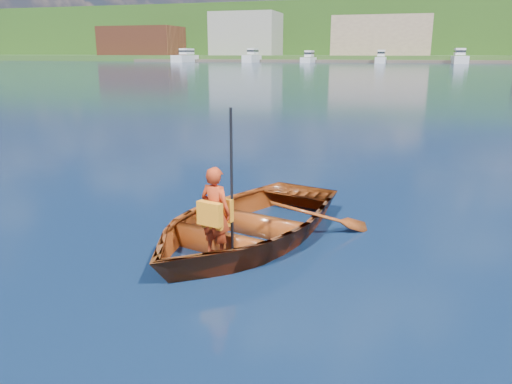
{
  "coord_description": "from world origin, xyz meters",
  "views": [
    {
      "loc": [
        3.29,
        -5.56,
        2.63
      ],
      "look_at": [
        1.38,
        0.97,
        0.73
      ],
      "focal_mm": 35.0,
      "sensor_mm": 36.0,
      "label": 1
    }
  ],
  "objects_px": {
    "dock": "(383,61)",
    "marina_yachts": "(420,58)",
    "rowboat": "(245,222)",
    "child_paddler": "(216,212)"
  },
  "relations": [
    {
      "from": "rowboat",
      "to": "marina_yachts",
      "type": "distance_m",
      "value": 142.45
    },
    {
      "from": "dock",
      "to": "marina_yachts",
      "type": "height_order",
      "value": "marina_yachts"
    },
    {
      "from": "rowboat",
      "to": "dock",
      "type": "bearing_deg",
      "value": 91.71
    },
    {
      "from": "child_paddler",
      "to": "dock",
      "type": "relative_size",
      "value": 0.01
    },
    {
      "from": "dock",
      "to": "rowboat",
      "type": "bearing_deg",
      "value": -88.29
    },
    {
      "from": "child_paddler",
      "to": "dock",
      "type": "bearing_deg",
      "value": 91.66
    },
    {
      "from": "dock",
      "to": "marina_yachts",
      "type": "distance_m",
      "value": 11.14
    },
    {
      "from": "child_paddler",
      "to": "marina_yachts",
      "type": "relative_size",
      "value": 0.01
    },
    {
      "from": "child_paddler",
      "to": "marina_yachts",
      "type": "bearing_deg",
      "value": 87.69
    },
    {
      "from": "dock",
      "to": "marina_yachts",
      "type": "relative_size",
      "value": 1.1
    }
  ]
}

